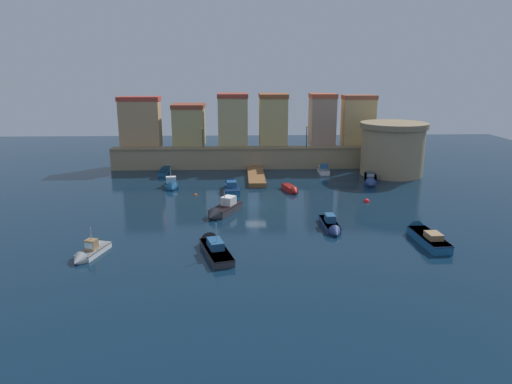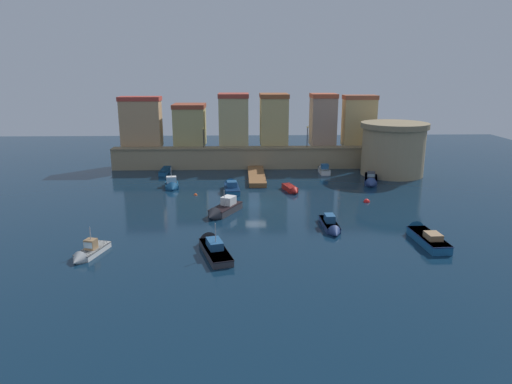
# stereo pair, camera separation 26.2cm
# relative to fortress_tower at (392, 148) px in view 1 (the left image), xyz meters

# --- Properties ---
(ground_plane) EXTENTS (121.99, 121.99, 0.00)m
(ground_plane) POSITION_rel_fortress_tower_xyz_m (-21.60, -15.94, -4.08)
(ground_plane) COLOR #0C2338
(quay_wall) EXTENTS (45.40, 2.57, 3.50)m
(quay_wall) POSITION_rel_fortress_tower_xyz_m (-21.60, 5.52, -2.32)
(quay_wall) COLOR #9E8966
(quay_wall) RESTS_ON ground
(old_town_backdrop) EXTENTS (42.64, 6.04, 8.70)m
(old_town_backdrop) POSITION_rel_fortress_tower_xyz_m (-22.27, 9.06, 3.35)
(old_town_backdrop) COLOR tan
(old_town_backdrop) RESTS_ON ground
(fortress_tower) EXTENTS (10.16, 10.16, 8.05)m
(fortress_tower) POSITION_rel_fortress_tower_xyz_m (0.00, 0.00, 0.00)
(fortress_tower) COLOR #9E8966
(fortress_tower) RESTS_ON ground
(pier_dock) EXTENTS (2.46, 12.18, 0.70)m
(pier_dock) POSITION_rel_fortress_tower_xyz_m (-21.05, -1.70, -3.76)
(pier_dock) COLOR brown
(pier_dock) RESTS_ON ground
(quay_lamp_0) EXTENTS (0.32, 0.32, 3.27)m
(quay_lamp_0) POSITION_rel_fortress_tower_xyz_m (-29.45, 5.52, 1.61)
(quay_lamp_0) COLOR black
(quay_lamp_0) RESTS_ON quay_wall
(quay_lamp_1) EXTENTS (0.32, 0.32, 3.41)m
(quay_lamp_1) POSITION_rel_fortress_tower_xyz_m (-12.51, 5.52, 1.69)
(quay_lamp_1) COLOR black
(quay_lamp_1) RESTS_ON quay_wall
(moored_boat_0) EXTENTS (2.65, 5.02, 2.98)m
(moored_boat_0) POSITION_rel_fortress_tower_xyz_m (-36.82, -31.80, -3.71)
(moored_boat_0) COLOR silver
(moored_boat_0) RESTS_ON ground
(moored_boat_1) EXTENTS (2.19, 4.37, 1.10)m
(moored_boat_1) POSITION_rel_fortress_tower_xyz_m (-16.66, -9.91, -3.72)
(moored_boat_1) COLOR red
(moored_boat_1) RESTS_ON ground
(moored_boat_2) EXTENTS (1.52, 5.92, 1.71)m
(moored_boat_2) POSITION_rel_fortress_tower_xyz_m (-14.19, -25.28, -3.69)
(moored_boat_2) COLOR navy
(moored_boat_2) RESTS_ON ground
(moored_boat_3) EXTENTS (1.48, 4.14, 1.88)m
(moored_boat_3) POSITION_rel_fortress_tower_xyz_m (-10.33, 1.54, -3.55)
(moored_boat_3) COLOR white
(moored_boat_3) RESTS_ON ground
(moored_boat_4) EXTENTS (2.47, 4.41, 3.35)m
(moored_boat_4) POSITION_rel_fortress_tower_xyz_m (-32.92, -7.51, -3.71)
(moored_boat_4) COLOR #195689
(moored_boat_4) RESTS_ON ground
(moored_boat_5) EXTENTS (4.42, 6.21, 3.20)m
(moored_boat_5) POSITION_rel_fortress_tower_xyz_m (-25.51, -19.83, -3.53)
(moored_boat_5) COLOR #333338
(moored_boat_5) RESTS_ON ground
(moored_boat_6) EXTENTS (1.35, 6.87, 1.06)m
(moored_boat_6) POSITION_rel_fortress_tower_xyz_m (-35.32, 3.21, -3.69)
(moored_boat_6) COLOR #195689
(moored_boat_6) RESTS_ON ground
(moored_boat_7) EXTENTS (2.33, 6.65, 1.95)m
(moored_boat_7) POSITION_rel_fortress_tower_xyz_m (-24.70, -8.62, -3.63)
(moored_boat_7) COLOR #195689
(moored_boat_7) RESTS_ON ground
(moored_boat_8) EXTENTS (3.42, 7.10, 1.96)m
(moored_boat_8) POSITION_rel_fortress_tower_xyz_m (-4.75, -5.65, -3.58)
(moored_boat_8) COLOR navy
(moored_boat_8) RESTS_ON ground
(moored_boat_9) EXTENTS (3.72, 7.57, 3.55)m
(moored_boat_9) POSITION_rel_fortress_tower_xyz_m (-25.98, -30.69, -3.66)
(moored_boat_9) COLOR #333338
(moored_boat_9) RESTS_ON ground
(moored_boat_10) EXTENTS (2.20, 7.36, 1.84)m
(moored_boat_10) POSITION_rel_fortress_tower_xyz_m (-5.87, -28.67, -3.61)
(moored_boat_10) COLOR #195689
(moored_boat_10) RESTS_ON ground
(mooring_buoy_0) EXTENTS (0.77, 0.77, 0.77)m
(mooring_buoy_0) POSITION_rel_fortress_tower_xyz_m (-7.87, -15.25, -4.08)
(mooring_buoy_0) COLOR red
(mooring_buoy_0) RESTS_ON ground
(mooring_buoy_1) EXTENTS (0.46, 0.46, 0.46)m
(mooring_buoy_1) POSITION_rel_fortress_tower_xyz_m (-29.32, -11.32, -4.08)
(mooring_buoy_1) COLOR #EA4C19
(mooring_buoy_1) RESTS_ON ground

